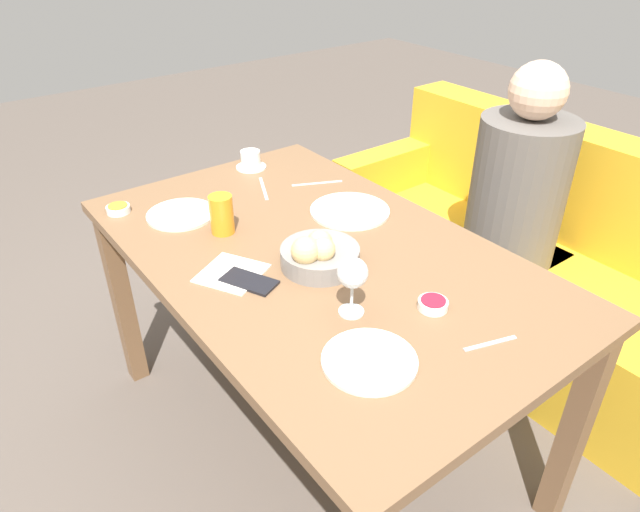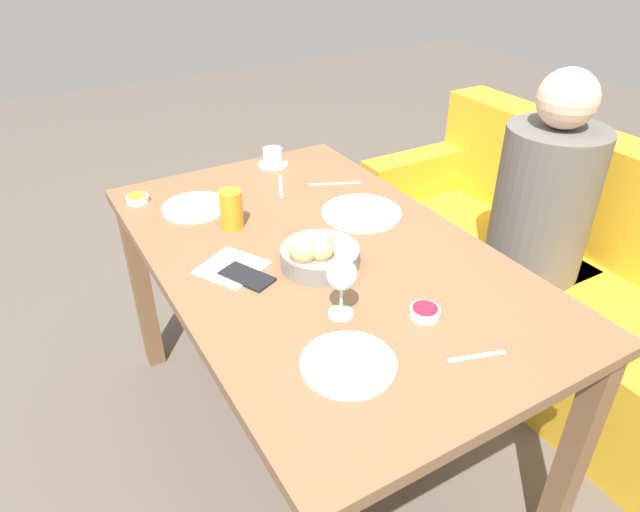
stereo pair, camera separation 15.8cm
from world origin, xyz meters
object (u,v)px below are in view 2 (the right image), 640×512
Objects in this scene: juice_glass at (231,209)px; jam_bowl_honey at (137,199)px; bread_basket at (318,254)px; wine_glass at (342,277)px; plate_far_center at (361,213)px; spoon_coffee at (476,356)px; knife_silver at (335,184)px; plate_near_right at (348,364)px; couch at (564,289)px; jam_bowl_berry at (425,312)px; fork_silver at (281,186)px; cell_phone at (247,276)px; coffee_cup at (273,158)px; napkin at (232,267)px; seated_person at (532,251)px; plate_near_left at (196,207)px.

jam_bowl_honey is (-0.32, -0.21, -0.05)m from juice_glass.
wine_glass is at bearing -15.40° from bread_basket.
plate_far_center is 1.92× the size of spoon_coffee.
plate_near_right is at bearing -29.72° from knife_silver.
couch reaches higher than jam_bowl_berry.
fork_silver is (-0.55, -0.98, 0.47)m from couch.
cell_phone is (0.47, -0.34, 0.00)m from fork_silver.
plate_near_right is 1.38× the size of wine_glass.
spoon_coffee is at bearing -65.00° from couch.
cell_phone is at bearing -31.56° from coffee_cup.
plate_far_center is 0.51m from coffee_cup.
jam_bowl_berry is 0.56× the size of spoon_coffee.
juice_glass is 1.06× the size of coffee_cup.
bread_basket is at bearing 61.19° from napkin.
plate_far_center is at bearing 7.73° from coffee_cup.
couch is 11.50× the size of wine_glass.
spoon_coffee is at bearing -1.50° from fork_silver.
juice_glass is (-0.71, 0.03, 0.06)m from plate_near_right.
jam_bowl_berry is at bearing 24.25° from jam_bowl_honey.
cell_phone is (0.60, 0.13, -0.01)m from jam_bowl_honey.
couch is 23.69× the size of jam_bowl_honey.
seated_person is 0.98m from jam_bowl_berry.
spoon_coffee is 0.62× the size of napkin.
wine_glass is at bearing -81.12° from couch.
napkin is at bearing -143.48° from jam_bowl_berry.
jam_bowl_honey is (-0.45, -0.60, 0.01)m from plate_far_center.
seated_person is 15.77× the size of jam_bowl_berry.
plate_near_right is at bearing 6.97° from cell_phone.
seated_person reaches higher than knife_silver.
juice_glass is at bearing -54.53° from fork_silver.
plate_near_left is at bearing -161.00° from jam_bowl_berry.
jam_bowl_berry is (0.29, -1.01, 0.48)m from couch.
napkin is at bearing -35.32° from coffee_cup.
jam_bowl_honey is 0.45× the size of cell_phone.
seated_person is 7.65× the size of wine_glass.
plate_far_center is 0.50m from napkin.
couch is 1.40m from cell_phone.
cell_phone is at bearing -2.66° from plate_near_left.
seated_person is 1.05m from spoon_coffee.
juice_glass is 0.56× the size of napkin.
jam_bowl_berry is at bearing 39.55° from cell_phone.
couch is 1.28m from coffee_cup.
jam_bowl_honey is at bearing -126.86° from plate_far_center.
bread_basket is at bearing -91.43° from couch.
coffee_cup is (-0.71, 0.21, -0.01)m from bread_basket.
wine_glass is (0.19, -1.19, 0.58)m from couch.
napkin is at bearing -93.43° from seated_person.
spoon_coffee is (0.83, 0.24, -0.06)m from juice_glass.
seated_person is at bearing 67.87° from plate_near_left.
wine_glass is 1.15× the size of spoon_coffee.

